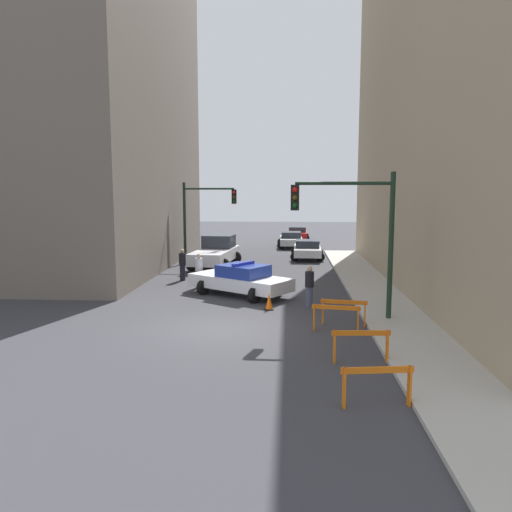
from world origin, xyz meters
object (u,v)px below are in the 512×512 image
at_px(parked_car_mid, 291,239).
at_px(pedestrian_crossing, 199,270).
at_px(pedestrian_corner, 182,264).
at_px(barrier_mid, 361,341).
at_px(parked_car_far, 297,233).
at_px(traffic_cone, 269,302).
at_px(barrier_corner, 344,308).
at_px(barrier_back, 336,314).
at_px(traffic_light_far, 201,211).
at_px(barrier_front, 377,380).
at_px(traffic_light_near, 358,223).
at_px(white_truck, 216,252).
at_px(parked_car_near, 307,249).
at_px(police_car, 241,280).
at_px(pedestrian_sidewalk, 309,286).

bearing_deg(parked_car_mid, pedestrian_crossing, -105.20).
xyz_separation_m(pedestrian_corner, barrier_mid, (7.54, -12.18, -0.24)).
distance_m(parked_car_far, traffic_cone, 28.12).
distance_m(pedestrian_crossing, barrier_corner, 9.03).
bearing_deg(traffic_cone, barrier_back, -52.04).
relative_size(traffic_light_far, barrier_front, 3.27).
relative_size(pedestrian_crossing, barrier_corner, 1.04).
bearing_deg(pedestrian_crossing, barrier_corner, 79.24).
bearing_deg(traffic_light_near, white_truck, 118.96).
xyz_separation_m(traffic_light_far, traffic_cone, (4.84, -12.34, -3.08)).
bearing_deg(traffic_light_far, parked_car_near, 21.77).
xyz_separation_m(white_truck, barrier_back, (6.09, -14.07, -0.29)).
height_order(police_car, parked_car_near, police_car).
xyz_separation_m(parked_car_mid, pedestrian_corner, (-5.71, -15.87, 0.19)).
distance_m(parked_car_near, parked_car_mid, 7.09).
height_order(barrier_front, barrier_mid, same).
relative_size(traffic_light_far, barrier_corner, 3.27).
xyz_separation_m(traffic_light_far, parked_car_far, (6.36, 15.74, -2.72)).
bearing_deg(pedestrian_sidewalk, traffic_light_near, -102.16).
distance_m(traffic_light_near, white_truck, 14.58).
bearing_deg(barrier_front, traffic_light_far, 109.62).
height_order(police_car, pedestrian_crossing, pedestrian_crossing).
bearing_deg(police_car, barrier_back, -113.03).
bearing_deg(parked_car_mid, police_car, -97.68).
relative_size(parked_car_mid, barrier_front, 2.72).
height_order(traffic_light_near, parked_car_far, traffic_light_near).
distance_m(barrier_front, barrier_corner, 6.64).
distance_m(pedestrian_sidewalk, barrier_back, 3.68).
bearing_deg(white_truck, parked_car_mid, 72.80).
relative_size(police_car, traffic_cone, 7.53).
bearing_deg(pedestrian_sidewalk, barrier_back, -127.99).
bearing_deg(white_truck, parked_car_near, 40.52).
height_order(police_car, pedestrian_sidewalk, pedestrian_sidewalk).
distance_m(parked_car_near, barrier_front, 23.89).
height_order(white_truck, pedestrian_crossing, white_truck).
xyz_separation_m(traffic_light_near, traffic_cone, (-3.19, 1.48, -3.21)).
bearing_deg(barrier_back, barrier_corner, 67.36).
bearing_deg(traffic_light_far, barrier_front, -70.38).
height_order(parked_car_mid, barrier_mid, parked_car_mid).
height_order(traffic_light_far, parked_car_far, traffic_light_far).
bearing_deg(parked_car_near, traffic_cone, -96.30).
bearing_deg(barrier_mid, pedestrian_corner, 121.76).
height_order(parked_car_near, barrier_corner, parked_car_near).
bearing_deg(traffic_cone, white_truck, 108.73).
bearing_deg(white_truck, pedestrian_crossing, -82.75).
relative_size(parked_car_mid, barrier_mid, 2.71).
bearing_deg(white_truck, barrier_mid, -63.36).
bearing_deg(pedestrian_crossing, police_car, 87.06).
bearing_deg(barrier_corner, traffic_light_far, 117.45).
distance_m(police_car, pedestrian_corner, 4.98).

